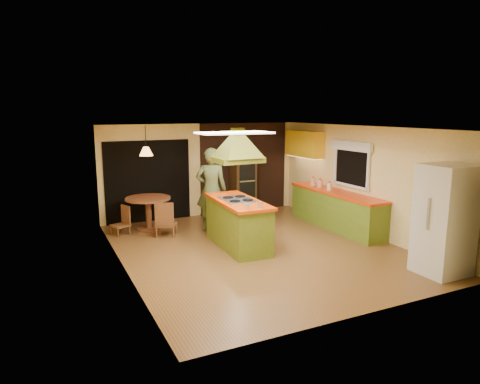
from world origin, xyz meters
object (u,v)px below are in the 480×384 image
wall_oven (243,181)px  canister_large (313,182)px  kitchen_island (238,223)px  refrigerator (445,220)px  dining_table (148,207)px  man (211,190)px

wall_oven → canister_large: bearing=-45.6°
kitchen_island → refrigerator: refrigerator is taller
refrigerator → canister_large: refrigerator is taller
wall_oven → canister_large: size_ratio=9.22×
refrigerator → wall_oven: size_ratio=1.07×
refrigerator → wall_oven: (-1.22, 5.55, -0.06)m
canister_large → wall_oven: bearing=132.7°
wall_oven → dining_table: (-2.78, -0.53, -0.35)m
kitchen_island → man: (-0.05, 1.36, 0.49)m
refrigerator → dining_table: 6.43m
wall_oven → dining_table: bearing=-167.5°
canister_large → refrigerator: bearing=-91.7°
kitchen_island → dining_table: 2.51m
kitchen_island → man: bearing=94.7°
kitchen_island → canister_large: (2.72, 1.17, 0.51)m
man → canister_large: man is taller
kitchen_island → wall_oven: 2.99m
dining_table → refrigerator: bearing=-51.5°
wall_oven → canister_large: 1.97m
kitchen_island → refrigerator: bearing=-45.7°
refrigerator → dining_table: (-3.99, 5.02, -0.41)m
man → refrigerator: 5.04m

